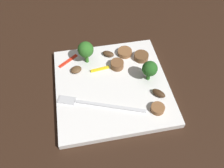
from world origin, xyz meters
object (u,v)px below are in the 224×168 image
object	(u,v)px
mushroom_0	(108,54)
pepper_strip_2	(68,61)
broccoli_floret_1	(86,50)
sausage_slice_0	(158,109)
mushroom_2	(159,93)
plate	(112,86)
sausage_slice_1	(125,52)
mushroom_1	(76,70)
sausage_slice_2	(141,57)
broccoli_floret_0	(150,70)
pepper_strip_3	(100,69)
fork	(95,104)
sausage_slice_3	(117,65)

from	to	relation	value
mushroom_0	pepper_strip_2	world-z (taller)	mushroom_0
broccoli_floret_1	mushroom_0	size ratio (longest dim) A/B	2.00
sausage_slice_0	mushroom_2	bearing A→B (deg)	-110.73
plate	pepper_strip_2	size ratio (longest dim) A/B	4.59
broccoli_floret_1	mushroom_0	bearing A→B (deg)	-169.88
sausage_slice_1	mushroom_1	world-z (taller)	same
sausage_slice_2	mushroom_1	xyz separation A→B (m)	(0.15, 0.01, -0.00)
broccoli_floret_0	broccoli_floret_1	size ratio (longest dim) A/B	0.89
mushroom_2	mushroom_0	bearing A→B (deg)	-57.67
broccoli_floret_0	pepper_strip_3	size ratio (longest dim) A/B	1.17
fork	sausage_slice_2	bearing A→B (deg)	-119.76
sausage_slice_1	sausage_slice_2	distance (m)	0.04
broccoli_floret_1	mushroom_1	distance (m)	0.05
broccoli_floret_1	mushroom_1	size ratio (longest dim) A/B	2.29
broccoli_floret_1	mushroom_2	bearing A→B (deg)	137.98
mushroom_0	mushroom_2	world-z (taller)	same
pepper_strip_2	mushroom_1	bearing A→B (deg)	115.97
pepper_strip_2	sausage_slice_2	bearing A→B (deg)	172.48
fork	sausage_slice_0	xyz separation A→B (m)	(-0.12, 0.04, 0.00)
fork	broccoli_floret_1	xyz separation A→B (m)	(0.00, -0.12, 0.04)
plate	mushroom_1	bearing A→B (deg)	-34.93
mushroom_1	pepper_strip_2	size ratio (longest dim) A/B	0.47
broccoli_floret_1	sausage_slice_2	world-z (taller)	broccoli_floret_1
mushroom_1	plate	bearing A→B (deg)	145.07
broccoli_floret_1	mushroom_1	world-z (taller)	broccoli_floret_1
sausage_slice_0	mushroom_1	world-z (taller)	same
plate	pepper_strip_3	bearing A→B (deg)	-66.56
fork	sausage_slice_1	size ratio (longest dim) A/B	5.11
sausage_slice_1	sausage_slice_3	distance (m)	0.05
fork	sausage_slice_3	bearing A→B (deg)	-105.44
broccoli_floret_0	sausage_slice_2	xyz separation A→B (m)	(-0.00, -0.06, -0.03)
plate	mushroom_2	size ratio (longest dim) A/B	8.12
broccoli_floret_1	sausage_slice_2	bearing A→B (deg)	173.48
sausage_slice_0	mushroom_0	size ratio (longest dim) A/B	0.98
sausage_slice_0	pepper_strip_3	bearing A→B (deg)	-52.38
sausage_slice_1	sausage_slice_0	bearing A→B (deg)	100.49
fork	pepper_strip_2	bearing A→B (deg)	-50.83
mushroom_0	pepper_strip_2	size ratio (longest dim) A/B	0.54
broccoli_floret_0	sausage_slice_0	xyz separation A→B (m)	(0.00, 0.08, -0.03)
fork	pepper_strip_3	distance (m)	0.09
sausage_slice_2	mushroom_0	distance (m)	0.08
sausage_slice_3	mushroom_2	distance (m)	0.11
mushroom_1	pepper_strip_3	world-z (taller)	mushroom_1
mushroom_0	mushroom_2	distance (m)	0.15
fork	pepper_strip_2	distance (m)	0.14
mushroom_2	pepper_strip_2	world-z (taller)	mushroom_2
mushroom_2	pepper_strip_2	distance (m)	0.22
sausage_slice_0	mushroom_1	xyz separation A→B (m)	(0.15, -0.13, -0.00)
sausage_slice_3	mushroom_0	xyz separation A→B (m)	(0.01, -0.04, -0.00)
sausage_slice_2	mushroom_2	distance (m)	0.11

